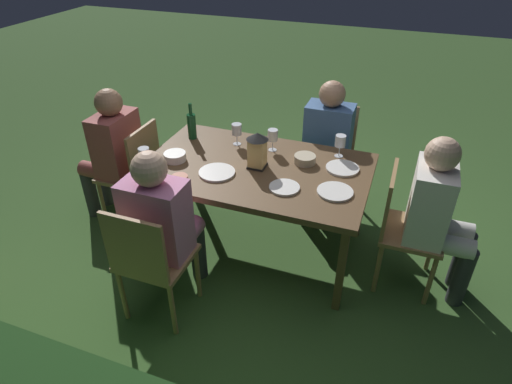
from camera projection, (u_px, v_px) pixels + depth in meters
ground_plane at (256, 245)px, 3.48m from camera, size 16.00×16.00×0.00m
dining_table at (256, 173)px, 3.12m from camera, size 1.60×0.99×0.73m
chair_side_right_b at (150, 259)px, 2.63m from camera, size 0.42×0.40×0.87m
person_in_pink at (163, 221)px, 2.70m from camera, size 0.38×0.47×1.15m
chair_head_far at (135, 170)px, 3.52m from camera, size 0.40×0.42×0.87m
person_in_rust at (111, 149)px, 3.49m from camera, size 0.48×0.38×1.15m
chair_side_left_a at (329, 150)px, 3.81m from camera, size 0.42×0.40×0.87m
person_in_blue at (326, 144)px, 3.57m from camera, size 0.38×0.47×1.15m
chair_head_near at (402, 224)px, 2.91m from camera, size 0.40×0.42×0.87m
person_in_cream at (438, 212)px, 2.78m from camera, size 0.48×0.38×1.15m
lantern_centerpiece at (257, 148)px, 3.00m from camera, size 0.15×0.15×0.27m
green_bottle_on_table at (192, 125)px, 3.41m from camera, size 0.07×0.07×0.29m
wine_glass_a at (237, 130)px, 3.32m from camera, size 0.08×0.08×0.17m
wine_glass_b at (144, 155)px, 2.99m from camera, size 0.08×0.08×0.17m
wine_glass_c at (273, 136)px, 3.23m from camera, size 0.08×0.08×0.17m
wine_glass_d at (340, 142)px, 3.15m from camera, size 0.08×0.08×0.17m
plate_a at (284, 187)px, 2.84m from camera, size 0.20×0.20×0.01m
plate_b at (217, 172)px, 3.00m from camera, size 0.25×0.25×0.01m
plate_c at (342, 168)px, 3.05m from camera, size 0.23×0.23×0.01m
plate_d at (335, 192)px, 2.80m from camera, size 0.23×0.23×0.01m
bowl_olives at (175, 156)px, 3.15m from camera, size 0.16×0.16×0.06m
bowl_bread at (305, 159)px, 3.11m from camera, size 0.15×0.15×0.06m
bowl_salad at (180, 179)px, 2.89m from camera, size 0.11×0.11×0.05m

